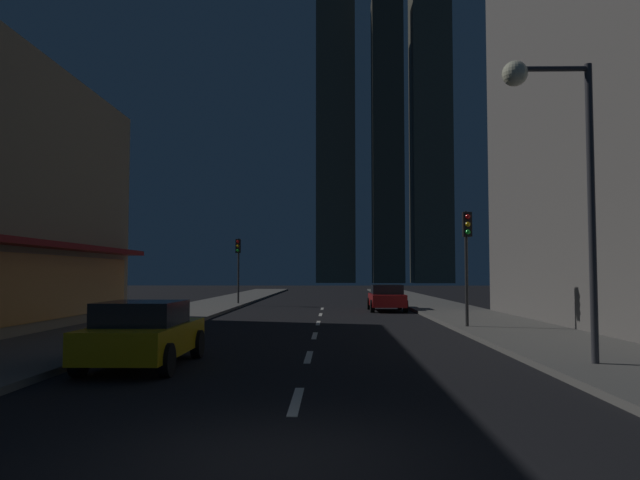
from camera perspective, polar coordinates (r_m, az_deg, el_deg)
name	(u,v)px	position (r m, az deg, el deg)	size (l,w,h in m)	color
ground_plane	(323,307)	(38.84, 0.27, -6.28)	(78.00, 136.00, 0.10)	black
sidewalk_right	(434,305)	(39.36, 10.57, -6.01)	(4.00, 76.00, 0.15)	#605E59
sidewalk_left	(213,305)	(39.57, -9.97, -6.00)	(4.00, 76.00, 0.15)	#605E59
lane_marking_center	(315,336)	(20.49, -0.51, -8.92)	(0.16, 33.40, 0.01)	silver
skyscraper_distant_tall	(335,143)	(143.52, 1.45, 9.07)	(8.89, 7.61, 64.97)	#4D4A3A
skyscraper_distant_mid	(387,140)	(138.79, 6.32, 9.30)	(6.89, 5.60, 63.94)	#3F3C2F
skyscraper_distant_short	(430,110)	(143.46, 10.26, 11.86)	(8.66, 8.83, 78.28)	#534F3E
car_parked_near	(144,333)	(14.25, -16.12, -8.35)	(1.98, 4.24, 1.45)	gold
car_parked_far	(387,298)	(34.08, 6.24, -5.37)	(1.98, 4.24, 1.45)	#B21919
fire_hydrant_far_left	(180,312)	(26.77, -12.97, -6.53)	(0.42, 0.30, 0.65)	#B2B2B2
traffic_light_near_right	(467,243)	(22.87, 13.55, -0.24)	(0.32, 0.48, 4.20)	#2D2D2D
traffic_light_far_left	(238,256)	(39.88, -7.64, -1.51)	(0.32, 0.48, 4.20)	#2D2D2D
street_lamp_right	(552,136)	(14.41, 20.83, 9.09)	(1.96, 0.56, 6.58)	#38383D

